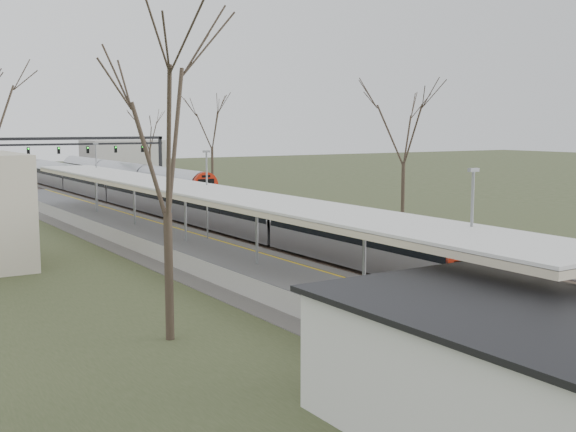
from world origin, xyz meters
TOP-DOWN VIEW (x-y plane):
  - track_bed at (0.26, 55.00)m, footprint 24.00×160.00m
  - platform at (-9.05, 37.50)m, footprint 3.50×69.00m
  - canopy at (-9.05, 32.99)m, footprint 4.10×50.00m
  - station_building at (-12.50, 8.00)m, footprint 6.00×9.00m
  - signal_gantry at (0.29, 84.99)m, footprint 21.00×0.59m
  - tree_west_near at (-16.00, 20.00)m, footprint 5.00×5.00m
  - tree_east_far at (14.00, 42.00)m, footprint 5.00×5.00m
  - train_near at (-2.50, 63.53)m, footprint 2.62×90.21m
  - train_far at (4.50, 81.66)m, footprint 2.62×45.21m
  - passenger at (-9.43, 14.25)m, footprint 0.58×0.70m

SIDE VIEW (x-z plane):
  - track_bed at x=0.26m, z-range -0.05..0.17m
  - platform at x=-9.05m, z-range 0.00..1.00m
  - train_near at x=-2.50m, z-range -0.05..3.00m
  - train_far at x=4.50m, z-range -0.05..3.00m
  - station_building at x=-12.50m, z-range 0.00..3.20m
  - passenger at x=-9.43m, z-range 1.00..2.65m
  - canopy at x=-9.05m, z-range 2.37..5.48m
  - signal_gantry at x=0.29m, z-range 1.87..7.95m
  - tree_west_near at x=-16.00m, z-range 2.14..12.44m
  - tree_east_far at x=14.00m, z-range 2.14..12.44m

